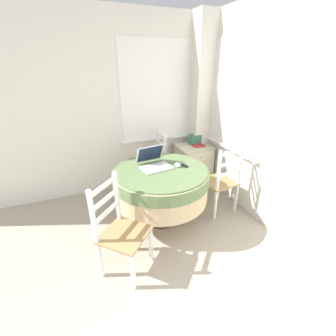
{
  "coord_description": "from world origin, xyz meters",
  "views": [
    {
      "loc": [
        0.18,
        -0.04,
        1.86
      ],
      "look_at": [
        1.14,
        2.35,
        0.66
      ],
      "focal_mm": 24.0,
      "sensor_mm": 36.0,
      "label": 1
    }
  ],
  "objects_px": {
    "round_dining_table": "(161,182)",
    "dining_chair_near_back_window": "(154,164)",
    "computer_mouse": "(178,165)",
    "laptop": "(154,163)",
    "cell_phone": "(184,165)",
    "dining_chair_camera_near": "(120,231)",
    "storage_box": "(195,139)",
    "corner_cabinet": "(193,164)",
    "dining_chair_near_right_window": "(221,182)",
    "book_on_cabinet": "(198,145)"
  },
  "relations": [
    {
      "from": "round_dining_table",
      "to": "dining_chair_near_back_window",
      "type": "xyz_separation_m",
      "value": [
        0.17,
        0.81,
        -0.12
      ]
    },
    {
      "from": "computer_mouse",
      "to": "dining_chair_near_back_window",
      "type": "distance_m",
      "value": 0.87
    },
    {
      "from": "laptop",
      "to": "cell_phone",
      "type": "xyz_separation_m",
      "value": [
        0.35,
        -0.12,
        -0.05
      ]
    },
    {
      "from": "cell_phone",
      "to": "dining_chair_camera_near",
      "type": "height_order",
      "value": "dining_chair_camera_near"
    },
    {
      "from": "storage_box",
      "to": "corner_cabinet",
      "type": "bearing_deg",
      "value": -129.15
    },
    {
      "from": "laptop",
      "to": "cell_phone",
      "type": "relative_size",
      "value": 3.18
    },
    {
      "from": "round_dining_table",
      "to": "laptop",
      "type": "bearing_deg",
      "value": 112.16
    },
    {
      "from": "cell_phone",
      "to": "dining_chair_near_back_window",
      "type": "bearing_deg",
      "value": 99.04
    },
    {
      "from": "laptop",
      "to": "dining_chair_near_back_window",
      "type": "relative_size",
      "value": 0.41
    },
    {
      "from": "dining_chair_near_back_window",
      "to": "dining_chair_camera_near",
      "type": "xyz_separation_m",
      "value": [
        -0.78,
        -1.35,
        0.0
      ]
    },
    {
      "from": "corner_cabinet",
      "to": "storage_box",
      "type": "distance_m",
      "value": 0.42
    },
    {
      "from": "laptop",
      "to": "storage_box",
      "type": "height_order",
      "value": "laptop"
    },
    {
      "from": "laptop",
      "to": "dining_chair_camera_near",
      "type": "bearing_deg",
      "value": -130.82
    },
    {
      "from": "computer_mouse",
      "to": "cell_phone",
      "type": "bearing_deg",
      "value": -4.38
    },
    {
      "from": "dining_chair_near_right_window",
      "to": "corner_cabinet",
      "type": "distance_m",
      "value": 0.9
    },
    {
      "from": "round_dining_table",
      "to": "book_on_cabinet",
      "type": "height_order",
      "value": "round_dining_table"
    },
    {
      "from": "dining_chair_near_back_window",
      "to": "computer_mouse",
      "type": "bearing_deg",
      "value": -86.95
    },
    {
      "from": "dining_chair_near_back_window",
      "to": "book_on_cabinet",
      "type": "distance_m",
      "value": 0.78
    },
    {
      "from": "computer_mouse",
      "to": "dining_chair_camera_near",
      "type": "xyz_separation_m",
      "value": [
        -0.82,
        -0.54,
        -0.31
      ]
    },
    {
      "from": "round_dining_table",
      "to": "storage_box",
      "type": "xyz_separation_m",
      "value": [
        0.92,
        0.88,
        0.18
      ]
    },
    {
      "from": "cell_phone",
      "to": "storage_box",
      "type": "bearing_deg",
      "value": 55.07
    },
    {
      "from": "dining_chair_near_back_window",
      "to": "dining_chair_camera_near",
      "type": "height_order",
      "value": "same"
    },
    {
      "from": "laptop",
      "to": "storage_box",
      "type": "distance_m",
      "value": 1.23
    },
    {
      "from": "book_on_cabinet",
      "to": "laptop",
      "type": "bearing_deg",
      "value": -145.22
    },
    {
      "from": "corner_cabinet",
      "to": "book_on_cabinet",
      "type": "height_order",
      "value": "book_on_cabinet"
    },
    {
      "from": "computer_mouse",
      "to": "book_on_cabinet",
      "type": "bearing_deg",
      "value": 47.96
    },
    {
      "from": "cell_phone",
      "to": "dining_chair_near_back_window",
      "type": "xyz_separation_m",
      "value": [
        -0.13,
        0.81,
        -0.3
      ]
    },
    {
      "from": "cell_phone",
      "to": "book_on_cabinet",
      "type": "height_order",
      "value": "cell_phone"
    },
    {
      "from": "round_dining_table",
      "to": "storage_box",
      "type": "bearing_deg",
      "value": 43.66
    },
    {
      "from": "dining_chair_near_right_window",
      "to": "dining_chair_camera_near",
      "type": "relative_size",
      "value": 1.0
    },
    {
      "from": "computer_mouse",
      "to": "dining_chair_near_back_window",
      "type": "relative_size",
      "value": 0.1
    },
    {
      "from": "laptop",
      "to": "storage_box",
      "type": "xyz_separation_m",
      "value": [
        0.96,
        0.77,
        -0.05
      ]
    },
    {
      "from": "corner_cabinet",
      "to": "laptop",
      "type": "bearing_deg",
      "value": -142.26
    },
    {
      "from": "dining_chair_camera_near",
      "to": "dining_chair_near_back_window",
      "type": "bearing_deg",
      "value": 59.97
    },
    {
      "from": "corner_cabinet",
      "to": "dining_chair_near_right_window",
      "type": "bearing_deg",
      "value": -93.16
    },
    {
      "from": "dining_chair_camera_near",
      "to": "book_on_cabinet",
      "type": "relative_size",
      "value": 5.03
    },
    {
      "from": "computer_mouse",
      "to": "dining_chair_near_back_window",
      "type": "bearing_deg",
      "value": 93.05
    },
    {
      "from": "cell_phone",
      "to": "dining_chair_camera_near",
      "type": "relative_size",
      "value": 0.13
    },
    {
      "from": "round_dining_table",
      "to": "dining_chair_camera_near",
      "type": "distance_m",
      "value": 0.83
    },
    {
      "from": "book_on_cabinet",
      "to": "dining_chair_camera_near",
      "type": "bearing_deg",
      "value": -139.1
    },
    {
      "from": "computer_mouse",
      "to": "cell_phone",
      "type": "distance_m",
      "value": 0.09
    },
    {
      "from": "cell_phone",
      "to": "dining_chair_near_back_window",
      "type": "distance_m",
      "value": 0.88
    },
    {
      "from": "round_dining_table",
      "to": "dining_chair_near_right_window",
      "type": "relative_size",
      "value": 1.2
    },
    {
      "from": "laptop",
      "to": "computer_mouse",
      "type": "relative_size",
      "value": 4.07
    },
    {
      "from": "dining_chair_near_back_window",
      "to": "book_on_cabinet",
      "type": "height_order",
      "value": "dining_chair_near_back_window"
    },
    {
      "from": "corner_cabinet",
      "to": "storage_box",
      "type": "xyz_separation_m",
      "value": [
        0.05,
        0.06,
        0.41
      ]
    },
    {
      "from": "dining_chair_camera_near",
      "to": "corner_cabinet",
      "type": "xyz_separation_m",
      "value": [
        1.48,
        1.36,
        -0.11
      ]
    },
    {
      "from": "round_dining_table",
      "to": "laptop",
      "type": "xyz_separation_m",
      "value": [
        -0.04,
        0.11,
        0.22
      ]
    },
    {
      "from": "computer_mouse",
      "to": "cell_phone",
      "type": "relative_size",
      "value": 0.78
    },
    {
      "from": "dining_chair_near_right_window",
      "to": "storage_box",
      "type": "distance_m",
      "value": 1.0
    }
  ]
}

